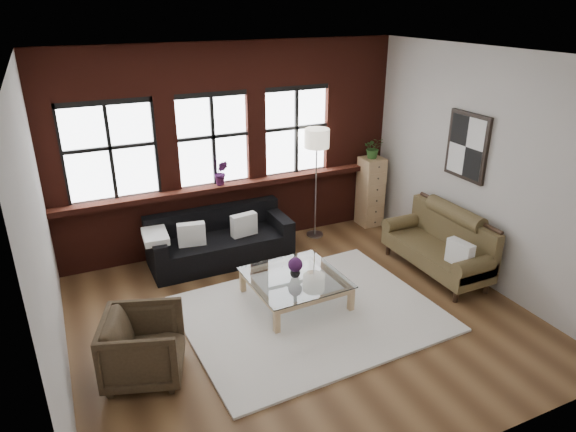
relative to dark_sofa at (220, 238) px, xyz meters
name	(u,v)px	position (x,y,z in m)	size (l,w,h in m)	color
floor	(301,317)	(0.44, -1.90, -0.39)	(5.50, 5.50, 0.00)	#55371F
ceiling	(304,56)	(0.44, -1.90, 2.81)	(5.50, 5.50, 0.00)	white
wall_back	(231,148)	(0.44, 0.60, 1.21)	(5.50, 5.50, 0.00)	#BCB7AF
wall_front	(451,309)	(0.44, -4.40, 1.21)	(5.50, 5.50, 0.00)	#BCB7AF
wall_left	(43,244)	(-2.31, -1.90, 1.21)	(5.00, 5.00, 0.00)	#BCB7AF
wall_right	(482,169)	(3.19, -1.90, 1.21)	(5.00, 5.00, 0.00)	#BCB7AF
brick_backwall	(232,149)	(0.44, 0.54, 1.21)	(5.50, 0.12, 3.20)	#4A1A11
sill_ledge	(236,184)	(0.44, 0.45, 0.65)	(5.50, 0.30, 0.08)	#4A1A11
window_left	(110,153)	(-1.36, 0.55, 1.36)	(1.38, 0.10, 1.50)	black
window_mid	(213,141)	(0.14, 0.55, 1.36)	(1.38, 0.10, 1.50)	black
window_right	(296,132)	(1.54, 0.55, 1.36)	(1.38, 0.10, 1.50)	black
wall_poster	(467,146)	(3.16, -1.60, 1.46)	(0.05, 0.74, 0.94)	black
shag_rug	(311,313)	(0.57, -1.91, -0.37)	(3.12, 2.45, 0.03)	silver
dark_sofa	(220,238)	(0.00, 0.00, 0.00)	(2.14, 0.87, 0.77)	black
pillow_a	(192,234)	(-0.46, -0.10, 0.19)	(0.40, 0.14, 0.34)	white
pillow_b	(244,225)	(0.36, -0.10, 0.19)	(0.40, 0.14, 0.34)	white
vintage_settee	(437,243)	(2.74, -1.69, 0.09)	(0.79, 1.79, 0.95)	brown
pillow_settee	(460,253)	(2.66, -2.24, 0.20)	(0.14, 0.38, 0.34)	white
armchair	(144,346)	(-1.55, -2.19, -0.02)	(0.79, 0.81, 0.74)	#382B1C
coffee_table	(295,290)	(0.52, -1.56, -0.20)	(1.18, 1.18, 0.40)	tan
vase	(295,272)	(0.52, -1.56, 0.07)	(0.14, 0.14, 0.14)	#B2B2B2
flowers	(295,265)	(0.52, -1.56, 0.18)	(0.19, 0.19, 0.19)	#44194A
drawer_chest	(370,192)	(2.86, 0.23, 0.23)	(0.38, 0.38, 1.23)	tan
potted_plant_top	(373,148)	(2.86, 0.23, 1.02)	(0.33, 0.28, 0.36)	#2D5923
floor_lamp	(316,180)	(1.75, 0.20, 0.61)	(0.40, 0.40, 2.00)	#A5A5A8
sill_plant	(221,173)	(0.20, 0.42, 0.89)	(0.22, 0.17, 0.39)	#44194A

